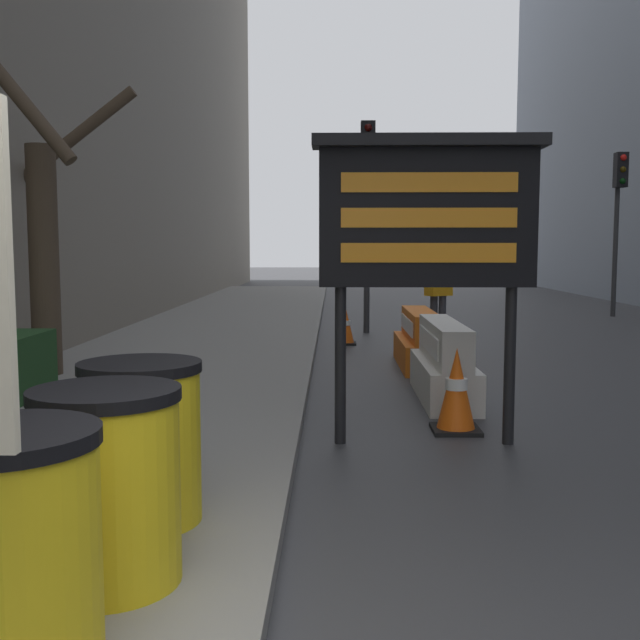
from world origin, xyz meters
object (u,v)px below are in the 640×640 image
jersey_barrier_orange_near (420,342)px  traffic_cone_near (346,326)px  barrel_drum_back (141,441)px  traffic_light_near_curb (368,182)px  pedestrian_worker (438,286)px  message_board (427,217)px  jersey_barrier_white (444,365)px  traffic_light_far_side (619,199)px  barrel_drum_middle (107,485)px  traffic_cone_mid (456,391)px  barrel_drum_foreground (6,555)px

jersey_barrier_orange_near → traffic_cone_near: size_ratio=2.96×
barrel_drum_back → traffic_cone_near: bearing=81.5°
traffic_light_near_curb → pedestrian_worker: (1.26, -1.22, -1.99)m
message_board → jersey_barrier_white: (0.46, 1.96, -1.60)m
traffic_light_far_side → jersey_barrier_orange_near: bearing=-126.1°
traffic_cone_near → traffic_light_far_side: (6.77, 5.41, 2.58)m
jersey_barrier_white → traffic_light_near_curb: traffic_light_near_curb is taller
barrel_drum_middle → traffic_cone_mid: (2.23, 3.50, -0.21)m
barrel_drum_back → pedestrian_worker: pedestrian_worker is taller
traffic_cone_mid → jersey_barrier_orange_near: bearing=88.5°
message_board → traffic_cone_mid: 1.70m
jersey_barrier_white → traffic_light_near_curb: size_ratio=0.48×
traffic_cone_mid → traffic_light_near_curb: (-0.49, 8.04, 2.63)m
traffic_cone_near → message_board: bearing=-85.0°
barrel_drum_foreground → jersey_barrier_orange_near: barrel_drum_foreground is taller
barrel_drum_middle → pedestrian_worker: (3.00, 10.32, 0.42)m
jersey_barrier_orange_near → traffic_light_near_curb: 4.99m
barrel_drum_foreground → traffic_cone_mid: (2.36, 4.30, -0.21)m
traffic_cone_near → pedestrian_worker: (1.71, 0.54, 0.70)m
message_board → traffic_light_near_curb: (-0.14, 8.48, 1.02)m
jersey_barrier_orange_near → traffic_cone_near: 2.64m
traffic_cone_mid → pedestrian_worker: size_ratio=0.46×
traffic_cone_mid → barrel_drum_middle: bearing=-122.6°
barrel_drum_foreground → barrel_drum_back: bearing=86.9°
barrel_drum_foreground → jersey_barrier_orange_near: size_ratio=0.48×
barrel_drum_back → jersey_barrier_white: (2.38, 4.21, -0.22)m
traffic_cone_mid → traffic_light_near_curb: size_ratio=0.19×
barrel_drum_back → jersey_barrier_orange_near: barrel_drum_back is taller
barrel_drum_foreground → jersey_barrier_white: bearing=67.0°
barrel_drum_foreground → pedestrian_worker: 11.57m
barrel_drum_middle → traffic_cone_near: barrel_drum_middle is taller
barrel_drum_foreground → traffic_light_far_side: size_ratio=0.24×
barrel_drum_middle → traffic_light_near_curb: size_ratio=0.23×
jersey_barrier_white → jersey_barrier_orange_near: jersey_barrier_white is taller
jersey_barrier_white → traffic_light_far_side: traffic_light_far_side is taller
barrel_drum_foreground → message_board: message_board is taller
traffic_cone_mid → traffic_cone_near: bearing=98.5°
barrel_drum_foreground → traffic_light_near_curb: 12.71m
message_board → traffic_light_far_side: (6.18, 12.13, 0.91)m
traffic_light_far_side → traffic_cone_near: bearing=-141.4°
barrel_drum_foreground → message_board: 4.57m
pedestrian_worker → traffic_light_far_side: bearing=12.9°
message_board → traffic_light_far_side: 13.65m
jersey_barrier_white → barrel_drum_foreground: bearing=-113.0°
message_board → jersey_barrier_orange_near: 4.62m
jersey_barrier_orange_near → traffic_light_far_side: bearing=53.9°
barrel_drum_foreground → message_board: size_ratio=0.35×
jersey_barrier_white → jersey_barrier_orange_near: bearing=90.0°
barrel_drum_back → traffic_cone_mid: 3.53m
barrel_drum_foreground → jersey_barrier_orange_near: 8.53m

